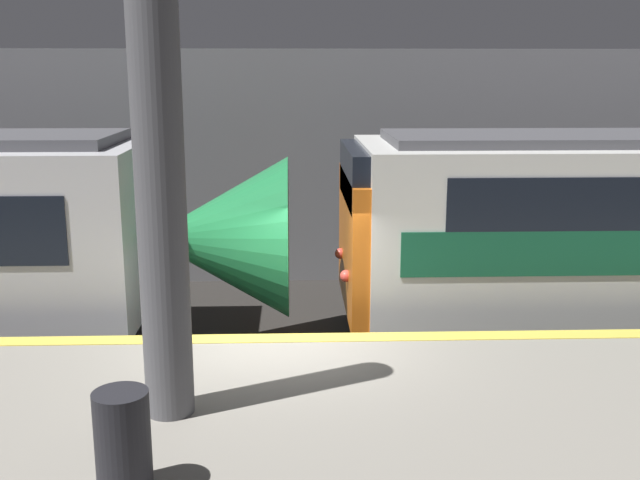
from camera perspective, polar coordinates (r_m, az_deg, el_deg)
ground_plane at (r=10.01m, az=-3.21°, el=-13.10°), size 120.00×120.00×0.00m
station_rear_barrier at (r=15.53m, az=-2.87°, el=5.50°), size 50.00×0.15×4.79m
support_pillar_near at (r=7.06m, az=-12.01°, el=2.61°), size 0.47×0.47×4.12m
trash_bin at (r=6.27m, az=-14.78°, el=-14.70°), size 0.44×0.44×0.85m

